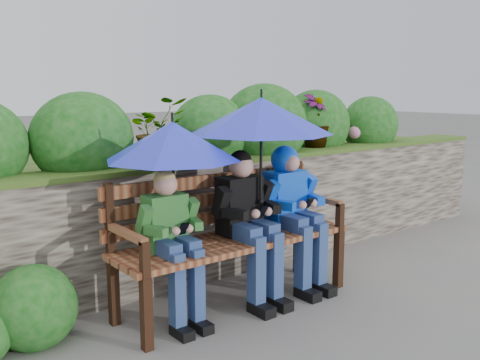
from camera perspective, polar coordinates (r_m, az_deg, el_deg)
ground at (r=4.23m, az=0.86°, el=-12.98°), size 60.00×60.00×0.00m
garden_backdrop at (r=5.32m, az=-10.73°, el=-1.64°), size 8.00×2.88×1.76m
park_bench at (r=4.09m, az=-1.21°, el=-5.28°), size 1.90×0.56×1.01m
boy_left at (r=3.72m, az=-7.24°, el=-5.98°), size 0.43×0.50×1.09m
boy_middle at (r=4.07m, az=0.86°, el=-4.00°), size 0.50×0.58×1.17m
boy_right at (r=4.38m, az=5.63°, el=-2.47°), size 0.50×0.60×1.17m
umbrella_left at (r=3.68m, az=-7.19°, el=4.13°), size 0.95×0.95×0.74m
umbrella_right at (r=4.01m, az=2.28°, el=6.85°), size 1.08×1.08×0.87m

